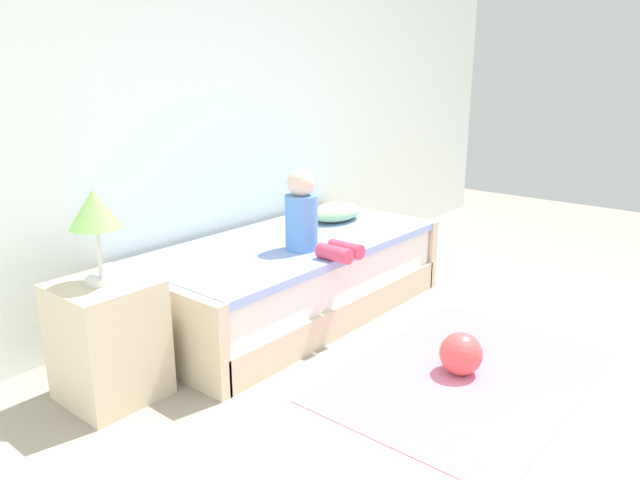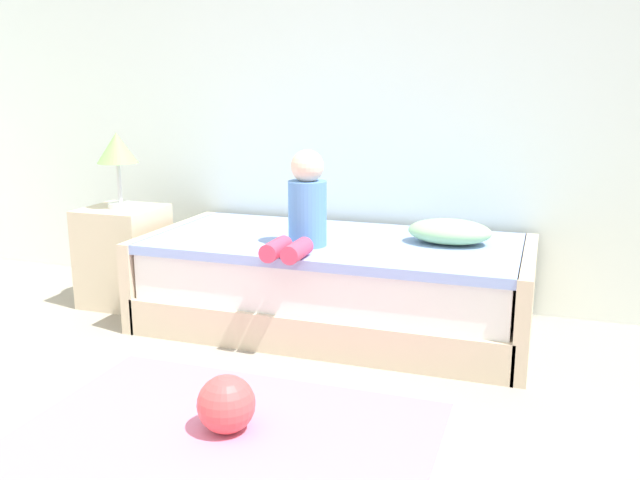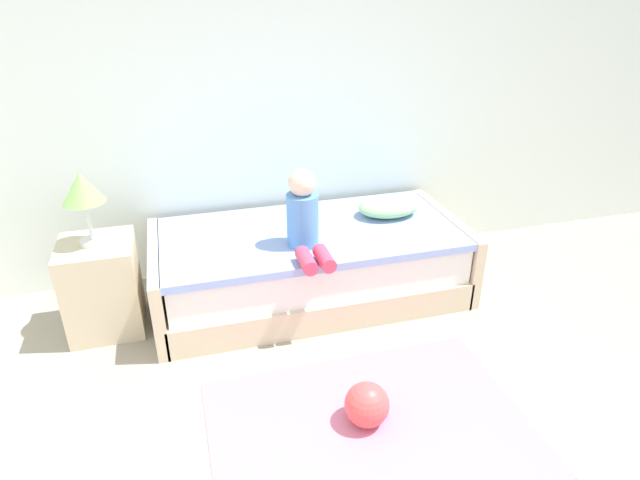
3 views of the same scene
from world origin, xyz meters
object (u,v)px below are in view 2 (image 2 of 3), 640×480
at_px(nightstand, 124,256).
at_px(pillow, 449,231).
at_px(bed, 335,284).
at_px(table_lamp, 117,152).
at_px(toy_ball, 226,404).
at_px(child_figure, 304,208).

distance_m(nightstand, pillow, 1.98).
bearing_deg(bed, table_lamp, -178.95).
distance_m(pillow, toy_ball, 1.57).
xyz_separation_m(pillow, toy_ball, (-0.65, -1.36, -0.45)).
relative_size(child_figure, pillow, 1.16).
height_order(nightstand, toy_ball, nightstand).
bearing_deg(nightstand, child_figure, -9.21).
bearing_deg(bed, child_figure, -112.15).
bearing_deg(toy_ball, child_figure, 92.95).
relative_size(bed, toy_ball, 9.21).
relative_size(child_figure, toy_ball, 2.23).
relative_size(nightstand, child_figure, 1.18).
relative_size(bed, child_figure, 4.14).
bearing_deg(child_figure, nightstand, 170.79).
bearing_deg(toy_ball, pillow, 64.55).
xyz_separation_m(nightstand, child_figure, (1.26, -0.20, 0.40)).
relative_size(bed, pillow, 4.80).
relative_size(pillow, toy_ball, 1.92).
bearing_deg(pillow, bed, -170.64).
height_order(nightstand, child_figure, child_figure).
bearing_deg(pillow, child_figure, -154.85).
height_order(child_figure, toy_ball, child_figure).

